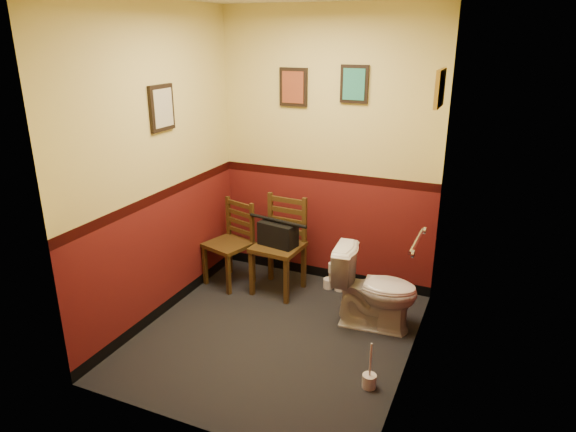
# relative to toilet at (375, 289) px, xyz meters

# --- Properties ---
(floor) EXTENTS (2.20, 2.40, 0.00)m
(floor) POSITION_rel_toilet_xyz_m (-0.72, -0.48, -0.36)
(floor) COLOR black
(floor) RESTS_ON ground
(wall_back) EXTENTS (2.20, 0.00, 2.70)m
(wall_back) POSITION_rel_toilet_xyz_m (-0.72, 0.72, 0.99)
(wall_back) COLOR #5D1614
(wall_back) RESTS_ON ground
(wall_front) EXTENTS (2.20, 0.00, 2.70)m
(wall_front) POSITION_rel_toilet_xyz_m (-0.72, -1.68, 0.99)
(wall_front) COLOR #5D1614
(wall_front) RESTS_ON ground
(wall_left) EXTENTS (0.00, 2.40, 2.70)m
(wall_left) POSITION_rel_toilet_xyz_m (-1.82, -0.48, 0.99)
(wall_left) COLOR #5D1614
(wall_left) RESTS_ON ground
(wall_right) EXTENTS (0.00, 2.40, 2.70)m
(wall_right) POSITION_rel_toilet_xyz_m (0.38, -0.48, 0.99)
(wall_right) COLOR #5D1614
(wall_right) RESTS_ON ground
(grab_bar) EXTENTS (0.05, 0.56, 0.06)m
(grab_bar) POSITION_rel_toilet_xyz_m (0.35, -0.23, 0.59)
(grab_bar) COLOR silver
(grab_bar) RESTS_ON wall_right
(framed_print_back_a) EXTENTS (0.28, 0.04, 0.36)m
(framed_print_back_a) POSITION_rel_toilet_xyz_m (-1.07, 0.70, 1.59)
(framed_print_back_a) COLOR black
(framed_print_back_a) RESTS_ON wall_back
(framed_print_back_b) EXTENTS (0.26, 0.04, 0.34)m
(framed_print_back_b) POSITION_rel_toilet_xyz_m (-0.47, 0.70, 1.64)
(framed_print_back_b) COLOR black
(framed_print_back_b) RESTS_ON wall_back
(framed_print_left) EXTENTS (0.04, 0.30, 0.38)m
(framed_print_left) POSITION_rel_toilet_xyz_m (-1.80, -0.38, 1.49)
(framed_print_left) COLOR black
(framed_print_left) RESTS_ON wall_left
(framed_print_right) EXTENTS (0.04, 0.34, 0.28)m
(framed_print_right) POSITION_rel_toilet_xyz_m (0.36, 0.12, 1.69)
(framed_print_right) COLOR olive
(framed_print_right) RESTS_ON wall_right
(toilet) EXTENTS (0.76, 0.46, 0.71)m
(toilet) POSITION_rel_toilet_xyz_m (0.00, 0.00, 0.00)
(toilet) COLOR white
(toilet) RESTS_ON floor
(toilet_brush) EXTENTS (0.10, 0.10, 0.37)m
(toilet_brush) POSITION_rel_toilet_xyz_m (0.19, -0.83, -0.30)
(toilet_brush) COLOR silver
(toilet_brush) RESTS_ON floor
(chair_left) EXTENTS (0.50, 0.50, 0.86)m
(chair_left) POSITION_rel_toilet_xyz_m (-1.56, 0.25, 0.07)
(chair_left) COLOR #442E14
(chair_left) RESTS_ON floor
(chair_right) EXTENTS (0.47, 0.47, 0.95)m
(chair_right) POSITION_rel_toilet_xyz_m (-1.04, 0.30, 0.12)
(chair_right) COLOR #442E14
(chair_right) RESTS_ON floor
(handbag) EXTENTS (0.39, 0.24, 0.27)m
(handbag) POSITION_rel_toilet_xyz_m (-1.04, 0.26, 0.26)
(handbag) COLOR black
(handbag) RESTS_ON chair_right
(tp_stack) EXTENTS (0.23, 0.14, 0.29)m
(tp_stack) POSITION_rel_toilet_xyz_m (-0.54, 0.51, -0.23)
(tp_stack) COLOR silver
(tp_stack) RESTS_ON floor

